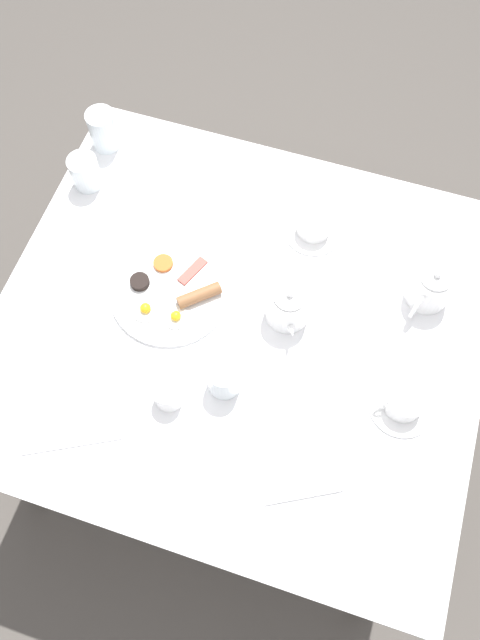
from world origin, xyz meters
TOP-DOWN VIEW (x-y plane):
  - ground_plane at (0.00, 0.00)m, footprint 8.00×8.00m
  - table at (0.00, 0.00)m, footprint 1.09×1.20m
  - breakfast_plate at (0.02, 0.19)m, footprint 0.30×0.30m
  - teapot_near at (0.21, -0.42)m, footprint 0.19×0.11m
  - teapot_far at (0.06, -0.10)m, footprint 0.19×0.11m
  - teacup_with_saucer_left at (0.31, -0.10)m, footprint 0.15×0.15m
  - teacup_with_saucer_right at (-0.09, -0.42)m, footprint 0.15×0.15m
  - water_glass_tall at (0.42, 0.53)m, footprint 0.08×0.08m
  - water_glass_short at (0.28, 0.52)m, footprint 0.08×0.08m
  - wine_glass_spare at (-0.16, -0.01)m, footprint 0.08×0.08m
  - creamer_jug at (-0.23, 0.10)m, footprint 0.09×0.07m
  - napkin_folded at (-0.30, -0.23)m, footprint 0.20×0.22m
  - fork_by_plate at (0.30, 0.15)m, footprint 0.18×0.02m
  - knife_by_plate at (-0.40, 0.27)m, footprint 0.12×0.21m

SIDE VIEW (x-z plane):
  - ground_plane at x=0.00m, z-range 0.00..0.00m
  - table at x=0.00m, z-range 0.31..1.04m
  - fork_by_plate at x=0.30m, z-range 0.73..0.74m
  - knife_by_plate at x=-0.40m, z-range 0.73..0.74m
  - napkin_folded at x=-0.30m, z-range 0.73..0.74m
  - breakfast_plate at x=0.02m, z-range 0.72..0.77m
  - teacup_with_saucer_left at x=0.31m, z-range 0.73..0.79m
  - teacup_with_saucer_right at x=-0.09m, z-range 0.73..0.79m
  - creamer_jug at x=-0.23m, z-range 0.73..0.80m
  - water_glass_short at x=0.28m, z-range 0.73..0.83m
  - wine_glass_spare at x=-0.16m, z-range 0.73..0.83m
  - teapot_near at x=0.21m, z-range 0.72..0.84m
  - teapot_far at x=0.06m, z-range 0.72..0.84m
  - water_glass_tall at x=0.42m, z-range 0.73..0.85m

